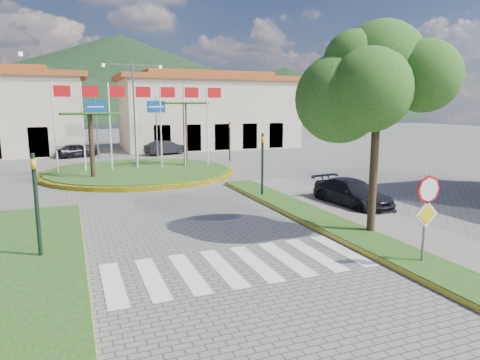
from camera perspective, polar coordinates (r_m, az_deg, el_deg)
name	(u,v)px	position (r m, az deg, el deg)	size (l,w,h in m)	color
ground	(308,334)	(9.22, 9.05, -19.67)	(160.00, 160.00, 0.00)	slate
sidewalk_right	(450,259)	(14.22, 26.22, -9.41)	(4.00, 28.00, 0.15)	gray
verge_right	(419,264)	(13.38, 22.71, -10.28)	(1.60, 28.00, 0.18)	#204714
crosswalk	(236,266)	(12.48, -0.55, -11.35)	(8.00, 3.00, 0.01)	silver
roundabout_island	(139,171)	(29.47, -13.32, 1.17)	(12.70, 12.70, 6.00)	yellow
stop_sign	(427,206)	(12.96, 23.65, -3.14)	(0.80, 0.11, 2.65)	slate
deciduous_tree	(378,86)	(15.32, 17.95, 11.86)	(3.60, 3.60, 6.80)	black
traffic_light_left	(36,197)	(13.63, -25.55, -2.02)	(0.15, 0.18, 3.20)	black
traffic_light_right	(262,159)	(20.91, 3.01, 2.81)	(0.15, 0.18, 3.20)	black
traffic_light_far	(230,137)	(35.13, -1.38, 5.71)	(0.18, 0.15, 3.20)	black
direction_sign_west	(96,117)	(37.89, -18.61, 7.92)	(1.60, 0.14, 5.20)	slate
direction_sign_east	(156,117)	(38.50, -11.09, 8.27)	(1.60, 0.14, 5.20)	slate
street_lamp_centre	(134,106)	(37.20, -13.92, 9.60)	(4.80, 0.16, 8.00)	slate
building_right	(208,111)	(47.04, -4.24, 9.16)	(19.08, 9.54, 8.05)	beige
hill_far_mid	(121,76)	(168.27, -15.59, 13.17)	(180.00, 180.00, 30.00)	black
hill_far_east	(285,93)	(160.14, 5.97, 11.50)	(120.00, 120.00, 18.00)	black
hill_near_back	(44,93)	(137.01, -24.62, 10.52)	(110.00, 110.00, 16.00)	black
car_dark_a	(78,150)	(40.36, -20.84, 3.72)	(1.45, 3.60, 1.23)	black
car_dark_b	(166,148)	(40.34, -9.83, 4.29)	(1.39, 3.98, 1.31)	black
car_side_right	(352,193)	(19.91, 14.77, -1.73)	(1.73, 4.26, 1.24)	black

